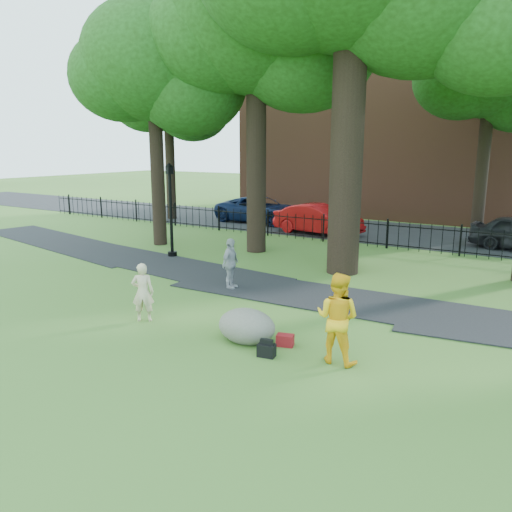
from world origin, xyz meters
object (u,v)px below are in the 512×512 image
Objects in this scene: woman at (143,292)px; lamppost at (171,211)px; boulder at (247,324)px; red_sedan at (318,219)px; man at (337,318)px.

woman is 0.40× the size of lamppost.
red_sedan reaches higher than boulder.
boulder is 0.37× the size of lamppost.
woman reaches higher than boulder.
man is at bearing -147.61° from red_sedan.
boulder is (2.94, 0.27, -0.35)m from woman.
red_sedan is (-1.72, 14.09, -0.01)m from woman.
lamppost is (-9.55, 5.85, 0.89)m from man.
woman is 0.80× the size of man.
man is 1.37× the size of boulder.
lamppost is at bearing -89.28° from woman.
boulder is at bearing 150.13° from woman.
boulder is 9.54m from lamppost.
woman is 2.97m from boulder.
lamppost is 0.82× the size of red_sedan.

